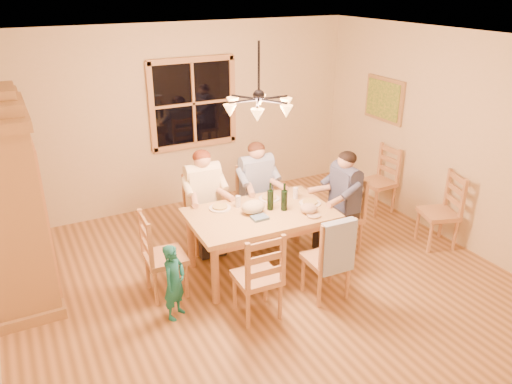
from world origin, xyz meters
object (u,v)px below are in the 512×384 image
dining_table (260,220)px  armoire (10,207)px  chair_near_right (325,271)px  chair_spare_back (377,192)px  chair_far_right (257,216)px  chair_end_left (166,269)px  wine_bottle_b (284,197)px  wine_bottle_a (270,196)px  chair_end_right (341,228)px  chair_spare_front (437,224)px  adult_plaid_man (257,179)px  chair_near_left (257,290)px  adult_slate_man (344,189)px  adult_woman (203,188)px  child (174,282)px  chair_far_left (205,226)px  chandelier (259,104)px

dining_table → armoire: bearing=163.3°
chair_near_right → chair_spare_back: same height
chair_far_right → chair_end_left: bearing=28.0°
wine_bottle_b → chair_near_right: bearing=-81.3°
chair_far_right → wine_bottle_a: 1.00m
dining_table → chair_end_right: (1.15, -0.04, -0.35)m
chair_spare_front → adult_plaid_man: bearing=74.7°
dining_table → chair_far_right: 0.92m
chair_end_left → wine_bottle_a: 1.43m
chair_near_left → chair_spare_front: bearing=7.1°
chair_near_left → adult_slate_man: adult_slate_man is taller
chair_near_right → adult_slate_man: (0.76, 0.76, 0.54)m
chair_far_right → chair_spare_front: same height
armoire → chair_end_left: bearing=-27.5°
armoire → chair_near_left: armoire is taller
armoire → adult_slate_man: 3.79m
adult_woman → child: size_ratio=1.05×
chair_far_left → adult_slate_man: (1.54, -0.84, 0.54)m
chair_far_right → chair_spare_front: size_ratio=1.00×
chair_near_right → child: bearing=168.2°
wine_bottle_a → chair_spare_front: (2.19, -0.54, -0.62)m
adult_slate_man → chair_spare_back: (1.17, 0.71, -0.54)m
chair_near_left → chair_end_right: size_ratio=1.00×
armoire → adult_woman: bearing=0.8°
adult_plaid_man → adult_slate_man: (0.80, -0.81, 0.00)m
dining_table → adult_plaid_man: adult_plaid_man is taller
armoire → chair_spare_back: (4.87, -0.10, -0.75)m
armoire → child: (1.34, -1.17, -0.64)m
armoire → chair_spare_back: bearing=-1.2°
chair_near_left → chair_spare_back: bearing=29.4°
chair_far_right → chair_spare_back: size_ratio=1.00×
wine_bottle_b → chair_end_right: bearing=1.7°
adult_woman → chair_end_right: bearing=153.4°
adult_plaid_man → chair_spare_front: 2.42m
adult_woman → chair_spare_back: 2.77m
wine_bottle_a → chair_far_left: bearing=123.9°
wine_bottle_a → chandelier: bearing=-141.8°
chair_end_left → chair_spare_back: 3.53m
chair_end_left → chair_spare_front: 3.52m
dining_table → chair_far_right: (0.35, 0.77, -0.35)m
wine_bottle_b → adult_plaid_man: bearing=84.8°
wine_bottle_a → wine_bottle_b: 0.16m
adult_slate_man → chair_spare_front: (1.17, -0.48, -0.54)m
chair_near_left → wine_bottle_b: bearing=46.4°
adult_woman → adult_slate_man: 1.75m
chair_end_right → wine_bottle_a: bearing=88.7°
adult_slate_man → child: adult_slate_man is taller
chair_end_left → adult_woman: adult_woman is taller
chair_near_right → chair_near_left: bearing=180.0°
chandelier → armoire: 2.80m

